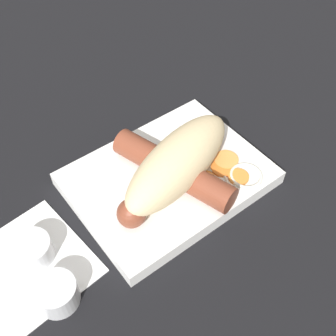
% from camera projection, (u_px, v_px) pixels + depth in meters
% --- Properties ---
extents(ground_plane, '(3.00, 3.00, 0.00)m').
position_uv_depth(ground_plane, '(168.00, 183.00, 0.54)').
color(ground_plane, black).
extents(food_tray, '(0.24, 0.18, 0.02)m').
position_uv_depth(food_tray, '(168.00, 178.00, 0.54)').
color(food_tray, white).
rests_on(food_tray, ground_plane).
extents(bread_roll, '(0.19, 0.11, 0.06)m').
position_uv_depth(bread_roll, '(178.00, 162.00, 0.50)').
color(bread_roll, beige).
rests_on(bread_roll, food_tray).
extents(sausage, '(0.19, 0.17, 0.03)m').
position_uv_depth(sausage, '(175.00, 168.00, 0.51)').
color(sausage, brown).
rests_on(sausage, food_tray).
extents(pickled_veggies, '(0.08, 0.07, 0.00)m').
position_uv_depth(pickled_veggies, '(228.00, 174.00, 0.52)').
color(pickled_veggies, orange).
rests_on(pickled_veggies, food_tray).
extents(napkin, '(0.14, 0.14, 0.00)m').
position_uv_depth(napkin, '(26.00, 267.00, 0.46)').
color(napkin, white).
rests_on(napkin, ground_plane).
extents(condiment_cup_near, '(0.04, 0.04, 0.03)m').
position_uv_depth(condiment_cup_near, '(33.00, 251.00, 0.46)').
color(condiment_cup_near, silver).
rests_on(condiment_cup_near, ground_plane).
extents(condiment_cup_far, '(0.04, 0.04, 0.03)m').
position_uv_depth(condiment_cup_far, '(57.00, 294.00, 0.43)').
color(condiment_cup_far, silver).
rests_on(condiment_cup_far, ground_plane).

